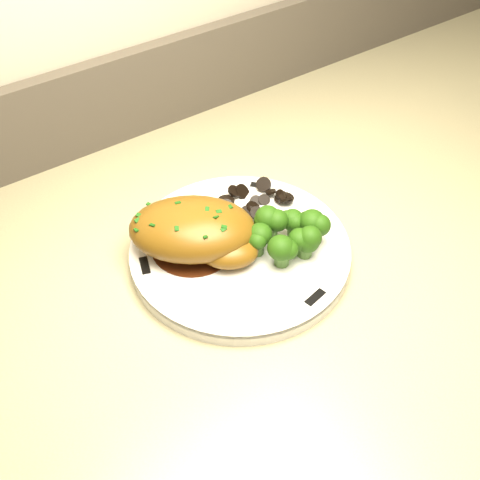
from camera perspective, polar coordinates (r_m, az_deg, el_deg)
plate at (r=0.67m, az=-0.00°, el=-1.10°), size 0.31×0.31×0.02m
rim_accent_0 at (r=0.74m, az=1.97°, el=5.14°), size 0.02×0.02×0.00m
rim_accent_1 at (r=0.65m, az=-9.02°, el=-2.43°), size 0.02×0.03×0.00m
rim_accent_2 at (r=0.62m, az=7.14°, el=-5.43°), size 0.03×0.01×0.00m
gravy_pool at (r=0.66m, az=-4.43°, el=-0.58°), size 0.09×0.09×0.00m
chicken_breast at (r=0.64m, az=-4.16°, el=0.83°), size 0.16×0.16×0.05m
mushroom_pile at (r=0.70m, az=1.02°, el=3.30°), size 0.08×0.06×0.02m
broccoli_florets at (r=0.65m, az=4.52°, el=0.54°), size 0.08×0.06×0.04m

